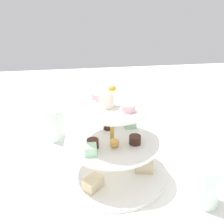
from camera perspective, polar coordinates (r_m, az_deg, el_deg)
ground_plane at (r=0.73m, az=0.00°, el=-13.37°), size 2.40×2.40×0.00m
tiered_serving_stand at (r=0.69m, az=-0.05°, el=-8.04°), size 0.30×0.30×0.26m
water_glass_tall_right at (r=0.89m, az=-12.60°, el=-2.63°), size 0.07×0.07×0.11m
butter_knife_left at (r=0.98m, az=11.08°, el=-3.61°), size 0.14×0.12×0.00m
water_glass_mid_back at (r=0.65m, az=20.41°, el=-15.09°), size 0.06×0.06×0.10m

